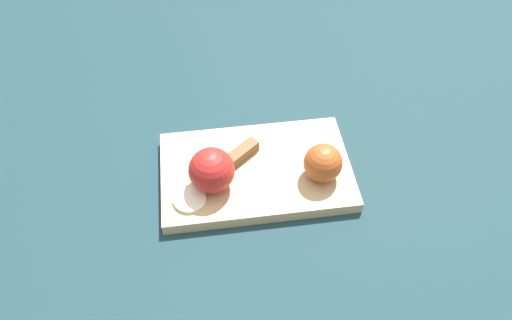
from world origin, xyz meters
TOP-DOWN VIEW (x-y plane):
  - ground_plane at (0.00, 0.00)m, footprint 4.00×4.00m
  - cutting_board at (0.00, 0.00)m, footprint 0.34×0.23m
  - apple_half_left at (-0.11, 0.03)m, footprint 0.07×0.07m
  - apple_half_right at (0.08, 0.03)m, footprint 0.08×0.08m
  - knife at (0.03, -0.02)m, footprint 0.14×0.13m
  - apple_slice at (0.11, 0.06)m, footprint 0.06×0.06m

SIDE VIEW (x-z plane):
  - ground_plane at x=0.00m, z-range 0.00..0.00m
  - cutting_board at x=0.00m, z-range 0.00..0.02m
  - apple_slice at x=0.11m, z-range 0.02..0.03m
  - knife at x=0.03m, z-range 0.02..0.04m
  - apple_half_left at x=-0.11m, z-range 0.02..0.09m
  - apple_half_right at x=0.08m, z-range 0.02..0.10m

